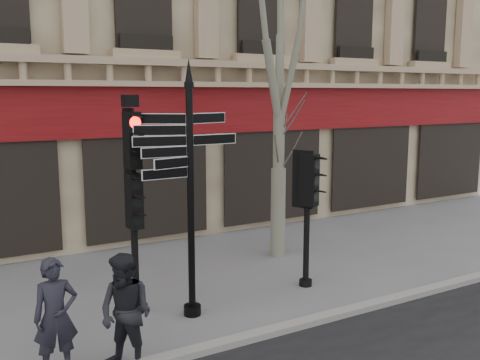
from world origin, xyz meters
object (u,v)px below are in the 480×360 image
at_px(traffic_signal_main, 132,178).
at_px(pedestrian_b, 126,313).
at_px(fingerpost, 190,147).
at_px(traffic_signal_secondary, 307,195).
at_px(pedestrian_a, 56,317).
at_px(plane_tree, 280,8).

height_order(traffic_signal_main, pedestrian_b, traffic_signal_main).
bearing_deg(fingerpost, traffic_signal_main, 153.27).
relative_size(fingerpost, pedestrian_b, 2.64).
relative_size(fingerpost, traffic_signal_secondary, 1.65).
bearing_deg(traffic_signal_main, fingerpost, -39.43).
bearing_deg(pedestrian_a, plane_tree, 29.88).
height_order(plane_tree, pedestrian_a, plane_tree).
distance_m(fingerpost, traffic_signal_main, 1.21).
distance_m(fingerpost, traffic_signal_secondary, 2.98).
height_order(traffic_signal_secondary, plane_tree, plane_tree).
distance_m(traffic_signal_secondary, plane_tree, 4.63).
distance_m(plane_tree, pedestrian_a, 8.55).
bearing_deg(traffic_signal_main, pedestrian_a, -142.74).
xyz_separation_m(traffic_signal_secondary, pedestrian_b, (-4.42, -1.51, -1.09)).
relative_size(pedestrian_a, pedestrian_b, 0.98).
height_order(traffic_signal_main, plane_tree, plane_tree).
bearing_deg(pedestrian_a, fingerpost, 21.49).
bearing_deg(traffic_signal_main, plane_tree, 16.90).
distance_m(traffic_signal_main, traffic_signal_secondary, 3.67).
bearing_deg(plane_tree, pedestrian_a, -152.07).
bearing_deg(pedestrian_b, fingerpost, 92.34).
xyz_separation_m(plane_tree, pedestrian_a, (-6.01, -3.18, -5.18)).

